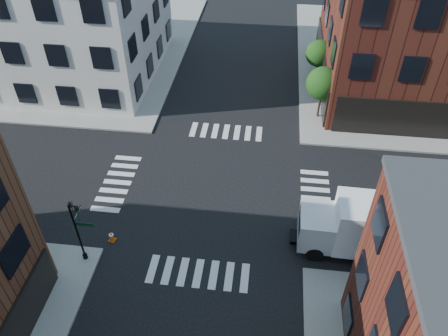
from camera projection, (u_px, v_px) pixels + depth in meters
name	position (u px, v px, depth m)	size (l,w,h in m)	color
ground	(215.00, 190.00, 30.48)	(120.00, 120.00, 0.00)	black
sidewalk_ne	(447.00, 65.00, 44.34)	(30.00, 30.00, 0.15)	gray
sidewalk_nw	(52.00, 44.00, 48.12)	(30.00, 30.00, 0.15)	gray
building_nw	(35.00, 13.00, 40.64)	(22.00, 16.00, 11.00)	silver
tree_near	(323.00, 85.00, 35.24)	(2.69, 2.69, 4.49)	black
tree_far	(319.00, 55.00, 39.95)	(2.43, 2.43, 4.07)	black
signal_pole	(78.00, 226.00, 24.20)	(1.29, 1.24, 4.60)	black
box_truck	(375.00, 228.00, 25.18)	(8.55, 2.77, 3.83)	white
traffic_cone	(112.00, 236.00, 26.86)	(0.47, 0.47, 0.74)	#DD5209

